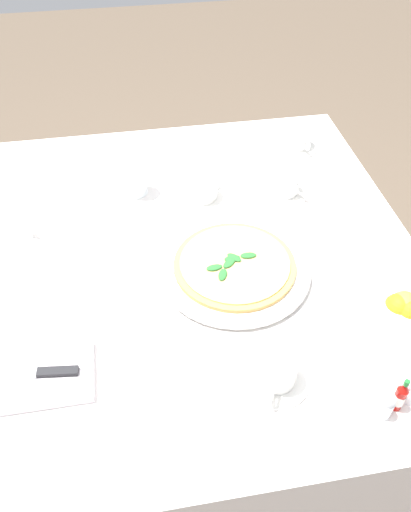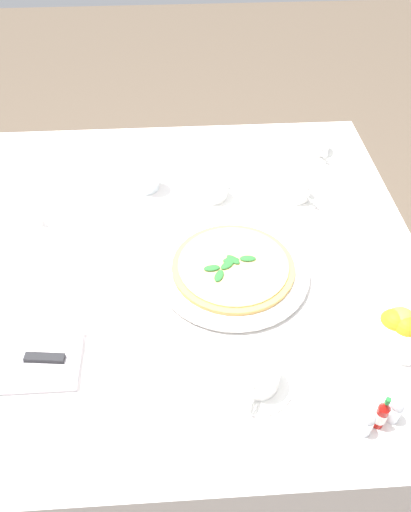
{
  "view_description": "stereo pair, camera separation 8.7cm",
  "coord_description": "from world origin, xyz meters",
  "px_view_note": "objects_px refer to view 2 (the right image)",
  "views": [
    {
      "loc": [
        0.08,
        0.86,
        1.58
      ],
      "look_at": [
        -0.06,
        0.04,
        0.78
      ],
      "focal_mm": 35.81,
      "sensor_mm": 36.0,
      "label": 1
    },
    {
      "loc": [
        -0.01,
        0.87,
        1.58
      ],
      "look_at": [
        -0.06,
        0.04,
        0.78
      ],
      "focal_mm": 35.81,
      "sensor_mm": 36.0,
      "label": 2
    }
  ],
  "objects_px": {
    "coffee_cup_back_corner": "(259,376)",
    "coffee_cup_far_left": "(316,145)",
    "dinner_knife": "(18,357)",
    "pizza": "(233,266)",
    "hot_sauce_bottle": "(382,414)",
    "napkin_folded": "(22,361)",
    "pepper_shaker": "(394,411)",
    "menu_card": "(32,208)",
    "pizza_plate": "(233,271)",
    "salt_shaker": "(366,423)",
    "water_glass_right_edge": "(145,174)",
    "citrus_bowl": "(400,326)",
    "coffee_cup_near_left": "(296,191)",
    "coffee_cup_left_edge": "(212,190)"
  },
  "relations": [
    {
      "from": "coffee_cup_far_left",
      "to": "pizza_plate",
      "type": "bearing_deg",
      "value": 58.6
    },
    {
      "from": "pizza",
      "to": "hot_sauce_bottle",
      "type": "relative_size",
      "value": 3.27
    },
    {
      "from": "napkin_folded",
      "to": "salt_shaker",
      "type": "xyz_separation_m",
      "value": [
        -0.61,
        0.17,
        0.02
      ]
    },
    {
      "from": "coffee_cup_far_left",
      "to": "menu_card",
      "type": "bearing_deg",
      "value": 17.68
    },
    {
      "from": "pizza_plate",
      "to": "menu_card",
      "type": "bearing_deg",
      "value": -25.59
    },
    {
      "from": "pizza",
      "to": "menu_card",
      "type": "xyz_separation_m",
      "value": [
        0.48,
        -0.23,
        0.01
      ]
    },
    {
      "from": "coffee_cup_left_edge",
      "to": "citrus_bowl",
      "type": "bearing_deg",
      "value": 125.81
    },
    {
      "from": "coffee_cup_back_corner",
      "to": "coffee_cup_left_edge",
      "type": "relative_size",
      "value": 1.0
    },
    {
      "from": "water_glass_right_edge",
      "to": "dinner_knife",
      "type": "relative_size",
      "value": 0.54
    },
    {
      "from": "water_glass_right_edge",
      "to": "dinner_knife",
      "type": "height_order",
      "value": "water_glass_right_edge"
    },
    {
      "from": "pizza_plate",
      "to": "coffee_cup_left_edge",
      "type": "bearing_deg",
      "value": -84.67
    },
    {
      "from": "water_glass_right_edge",
      "to": "hot_sauce_bottle",
      "type": "height_order",
      "value": "water_glass_right_edge"
    },
    {
      "from": "water_glass_right_edge",
      "to": "coffee_cup_back_corner",
      "type": "bearing_deg",
      "value": 109.21
    },
    {
      "from": "coffee_cup_far_left",
      "to": "salt_shaker",
      "type": "distance_m",
      "value": 0.86
    },
    {
      "from": "coffee_cup_back_corner",
      "to": "napkin_folded",
      "type": "distance_m",
      "value": 0.45
    },
    {
      "from": "water_glass_right_edge",
      "to": "menu_card",
      "type": "bearing_deg",
      "value": 20.44
    },
    {
      "from": "coffee_cup_near_left",
      "to": "coffee_cup_left_edge",
      "type": "distance_m",
      "value": 0.22
    },
    {
      "from": "pepper_shaker",
      "to": "menu_card",
      "type": "bearing_deg",
      "value": -39.5
    },
    {
      "from": "salt_shaker",
      "to": "coffee_cup_back_corner",
      "type": "bearing_deg",
      "value": -30.46
    },
    {
      "from": "pizza",
      "to": "water_glass_right_edge",
      "type": "relative_size",
      "value": 2.55
    },
    {
      "from": "pizza",
      "to": "water_glass_right_edge",
      "type": "height_order",
      "value": "water_glass_right_edge"
    },
    {
      "from": "salt_shaker",
      "to": "pepper_shaker",
      "type": "xyz_separation_m",
      "value": [
        -0.06,
        -0.02,
        0.0
      ]
    },
    {
      "from": "coffee_cup_near_left",
      "to": "pepper_shaker",
      "type": "distance_m",
      "value": 0.63
    },
    {
      "from": "pizza",
      "to": "citrus_bowl",
      "type": "height_order",
      "value": "citrus_bowl"
    },
    {
      "from": "coffee_cup_back_corner",
      "to": "coffee_cup_far_left",
      "type": "height_order",
      "value": "coffee_cup_back_corner"
    },
    {
      "from": "coffee_cup_left_edge",
      "to": "hot_sauce_bottle",
      "type": "relative_size",
      "value": 1.57
    },
    {
      "from": "hot_sauce_bottle",
      "to": "coffee_cup_left_edge",
      "type": "bearing_deg",
      "value": -69.82
    },
    {
      "from": "hot_sauce_bottle",
      "to": "pepper_shaker",
      "type": "xyz_separation_m",
      "value": [
        -0.03,
        -0.01,
        -0.01
      ]
    },
    {
      "from": "water_glass_right_edge",
      "to": "napkin_folded",
      "type": "bearing_deg",
      "value": 67.53
    },
    {
      "from": "coffee_cup_far_left",
      "to": "coffee_cup_left_edge",
      "type": "height_order",
      "value": "coffee_cup_left_edge"
    },
    {
      "from": "coffee_cup_far_left",
      "to": "napkin_folded",
      "type": "bearing_deg",
      "value": 43.85
    },
    {
      "from": "pepper_shaker",
      "to": "pizza",
      "type": "bearing_deg",
      "value": -56.44
    },
    {
      "from": "coffee_cup_left_edge",
      "to": "salt_shaker",
      "type": "bearing_deg",
      "value": 107.73
    },
    {
      "from": "citrus_bowl",
      "to": "salt_shaker",
      "type": "distance_m",
      "value": 0.23
    },
    {
      "from": "pizza",
      "to": "menu_card",
      "type": "distance_m",
      "value": 0.53
    },
    {
      "from": "pizza_plate",
      "to": "menu_card",
      "type": "relative_size",
      "value": 4.34
    },
    {
      "from": "napkin_folded",
      "to": "hot_sauce_bottle",
      "type": "distance_m",
      "value": 0.66
    },
    {
      "from": "menu_card",
      "to": "napkin_folded",
      "type": "bearing_deg",
      "value": 154.49
    },
    {
      "from": "coffee_cup_far_left",
      "to": "coffee_cup_left_edge",
      "type": "xyz_separation_m",
      "value": [
        0.31,
        0.2,
        0.0
      ]
    },
    {
      "from": "dinner_knife",
      "to": "pepper_shaker",
      "type": "xyz_separation_m",
      "value": [
        -0.67,
        0.15,
        0.0
      ]
    },
    {
      "from": "coffee_cup_back_corner",
      "to": "coffee_cup_left_edge",
      "type": "distance_m",
      "value": 0.56
    },
    {
      "from": "dinner_knife",
      "to": "salt_shaker",
      "type": "height_order",
      "value": "salt_shaker"
    },
    {
      "from": "coffee_cup_back_corner",
      "to": "dinner_knife",
      "type": "relative_size",
      "value": 0.66
    },
    {
      "from": "pepper_shaker",
      "to": "menu_card",
      "type": "xyz_separation_m",
      "value": [
        0.72,
        -0.59,
        0.0
      ]
    },
    {
      "from": "coffee_cup_near_left",
      "to": "coffee_cup_left_edge",
      "type": "xyz_separation_m",
      "value": [
        0.22,
        -0.01,
        0.0
      ]
    },
    {
      "from": "salt_shaker",
      "to": "pizza",
      "type": "bearing_deg",
      "value": -64.21
    },
    {
      "from": "pepper_shaker",
      "to": "coffee_cup_back_corner",
      "type": "bearing_deg",
      "value": -19.43
    },
    {
      "from": "hot_sauce_bottle",
      "to": "napkin_folded",
      "type": "bearing_deg",
      "value": -14.33
    },
    {
      "from": "napkin_folded",
      "to": "coffee_cup_back_corner",
      "type": "bearing_deg",
      "value": 170.79
    },
    {
      "from": "coffee_cup_near_left",
      "to": "hot_sauce_bottle",
      "type": "xyz_separation_m",
      "value": [
        -0.02,
        0.64,
        0.01
      ]
    }
  ]
}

